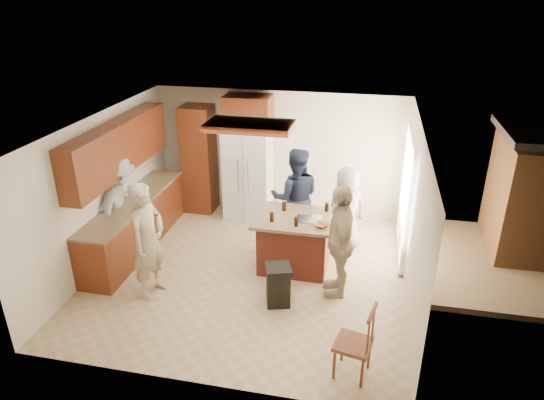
% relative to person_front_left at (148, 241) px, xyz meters
% --- Properties ---
extents(room_shell, '(8.00, 5.20, 5.00)m').
position_rel_person_front_left_xyz_m(room_shell, '(5.68, 2.51, -0.05)').
color(room_shell, tan).
rests_on(room_shell, ground).
extents(person_front_left, '(0.60, 0.74, 1.83)m').
position_rel_person_front_left_xyz_m(person_front_left, '(0.00, 0.00, 0.00)').
color(person_front_left, tan).
rests_on(person_front_left, ground).
extents(person_behind_left, '(0.98, 0.71, 1.83)m').
position_rel_person_front_left_xyz_m(person_behind_left, '(1.87, 1.99, 0.00)').
color(person_behind_left, '#1A2034').
rests_on(person_behind_left, ground).
extents(person_behind_right, '(0.89, 0.80, 1.53)m').
position_rel_person_front_left_xyz_m(person_behind_right, '(2.77, 2.01, -0.15)').
color(person_behind_right, gray).
rests_on(person_behind_right, ground).
extents(person_side_right, '(0.72, 1.13, 1.79)m').
position_rel_person_front_left_xyz_m(person_side_right, '(2.77, 0.61, -0.02)').
color(person_side_right, tan).
rests_on(person_side_right, ground).
extents(person_counter, '(0.67, 1.21, 1.79)m').
position_rel_person_front_left_xyz_m(person_counter, '(-1.00, 1.06, -0.02)').
color(person_counter, gray).
rests_on(person_counter, ground).
extents(left_cabinetry, '(0.64, 3.00, 2.30)m').
position_rel_person_front_left_xyz_m(left_cabinetry, '(-0.94, 1.27, 0.04)').
color(left_cabinetry, maroon).
rests_on(left_cabinetry, ground).
extents(back_wall_units, '(1.80, 0.60, 2.45)m').
position_rel_person_front_left_xyz_m(back_wall_units, '(-0.03, 3.07, 0.47)').
color(back_wall_units, maroon).
rests_on(back_wall_units, ground).
extents(refrigerator, '(0.90, 0.76, 1.80)m').
position_rel_person_front_left_xyz_m(refrigerator, '(0.76, 2.99, -0.01)').
color(refrigerator, white).
rests_on(refrigerator, ground).
extents(kitchen_island, '(1.28, 1.03, 0.93)m').
position_rel_person_front_left_xyz_m(kitchen_island, '(2.00, 1.20, -0.44)').
color(kitchen_island, '#9E3B28').
rests_on(kitchen_island, ground).
extents(island_items, '(0.96, 0.76, 0.15)m').
position_rel_person_front_left_xyz_m(island_items, '(2.22, 1.10, 0.06)').
color(island_items, silver).
rests_on(island_items, kitchen_island).
extents(trash_bin, '(0.46, 0.46, 0.63)m').
position_rel_person_front_left_xyz_m(trash_bin, '(1.94, 0.14, -0.59)').
color(trash_bin, black).
rests_on(trash_bin, ground).
extents(spindle_chair, '(0.50, 0.50, 0.99)m').
position_rel_person_front_left_xyz_m(spindle_chair, '(3.12, -1.09, -0.46)').
color(spindle_chair, maroon).
rests_on(spindle_chair, ground).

